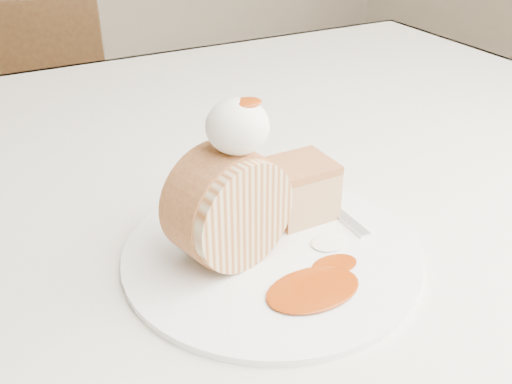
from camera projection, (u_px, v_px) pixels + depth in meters
table at (174, 231)px, 0.71m from camera, size 1.40×0.90×0.75m
chair_far at (38, 136)px, 1.42m from camera, size 0.47×0.47×0.81m
plate at (271, 252)px, 0.52m from camera, size 0.27×0.27×0.01m
roulade_slice at (229, 207)px, 0.48m from camera, size 0.11×0.08×0.10m
cake_chunk at (300, 192)px, 0.55m from camera, size 0.06×0.06×0.05m
whipped_cream at (237, 126)px, 0.45m from camera, size 0.05×0.05×0.05m
caramel_drizzle at (246, 96)px, 0.44m from camera, size 0.03×0.02×0.01m
caramel_pool at (313, 289)px, 0.46m from camera, size 0.08×0.06×0.00m
fork at (332, 207)px, 0.57m from camera, size 0.02×0.16×0.00m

